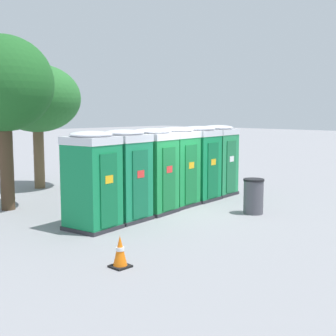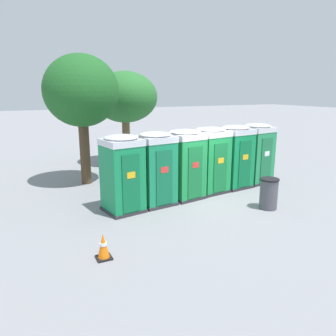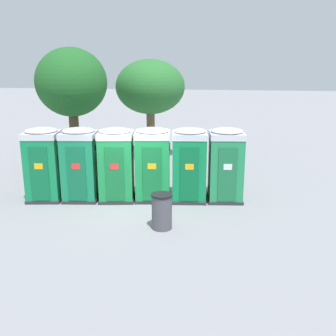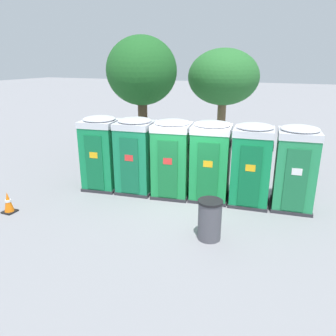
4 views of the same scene
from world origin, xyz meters
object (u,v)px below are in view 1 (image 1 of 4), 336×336
trash_can (253,196)px  traffic_cone (120,252)px  portapotty_0 (92,180)px  street_tree_0 (3,85)px  portapotty_1 (125,175)px  portapotty_5 (217,160)px  portapotty_2 (153,170)px  portapotty_4 (199,163)px  portapotty_3 (176,166)px  street_tree_1 (37,99)px

trash_can → traffic_cone: trash_can is taller
portapotty_0 → street_tree_0: (-0.36, 3.85, 2.54)m
portapotty_1 → portapotty_5: same height
portapotty_2 → street_tree_0: (-2.86, 3.52, 2.54)m
trash_can → portapotty_4: bearing=78.3°
portapotty_4 → trash_can: 2.76m
portapotty_4 → portapotty_5: (1.25, 0.17, 0.00)m
portapotty_5 → portapotty_4: bearing=-172.2°
portapotty_1 → portapotty_4: 3.78m
portapotty_2 → traffic_cone: (-3.93, -3.14, -0.97)m
portapotty_0 → portapotty_1: 1.26m
portapotty_1 → portapotty_4: size_ratio=1.00×
portapotty_1 → portapotty_3: bearing=8.4°
portapotty_4 → portapotty_2: bearing=-172.4°
portapotty_2 → street_tree_1: bearing=90.2°
portapotty_5 → portapotty_1: bearing=-172.5°
traffic_cone → portapotty_4: bearing=28.4°
portapotty_3 → street_tree_1: (-1.26, 6.25, 2.22)m
portapotty_2 → street_tree_1: (-0.02, 6.47, 2.22)m
portapotty_2 → portapotty_4: same height
portapotty_5 → street_tree_1: 7.39m
portapotty_4 → traffic_cone: bearing=-151.6°
portapotty_4 → portapotty_1: bearing=-172.6°
portapotty_0 → traffic_cone: portapotty_0 is taller
portapotty_5 → trash_can: size_ratio=2.43×
street_tree_0 → trash_can: bearing=-50.2°
portapotty_0 → street_tree_0: size_ratio=0.48×
street_tree_0 → trash_can: (4.82, -5.79, -3.30)m
portapotty_2 → street_tree_1: 6.84m
portapotty_1 → street_tree_1: street_tree_1 is taller
portapotty_2 → portapotty_3: size_ratio=1.00×
street_tree_1 → traffic_cone: size_ratio=7.60×
portapotty_5 → portapotty_0: bearing=-172.4°
street_tree_0 → traffic_cone: size_ratio=8.32×
portapotty_3 → portapotty_5: size_ratio=1.00×
portapotty_3 → portapotty_5: (2.50, 0.29, 0.00)m
portapotty_3 → portapotty_5: bearing=6.5°
portapotty_4 → street_tree_1: (-2.51, 6.14, 2.22)m
portapotty_4 → trash_can: bearing=-101.7°
portapotty_2 → traffic_cone: bearing=-141.4°
portapotty_1 → portapotty_3: size_ratio=1.00×
portapotty_3 → street_tree_1: size_ratio=0.52×
portapotty_0 → street_tree_0: street_tree_0 is taller
portapotty_4 → street_tree_0: (-5.35, 3.19, 2.54)m
portapotty_2 → portapotty_5: size_ratio=1.00×
portapotty_3 → portapotty_4: size_ratio=1.00×
portapotty_2 → trash_can: 3.09m
portapotty_1 → traffic_cone: (-2.68, -2.99, -0.97)m
street_tree_0 → traffic_cone: (-1.07, -6.66, -3.52)m
portapotty_0 → portapotty_5: same height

